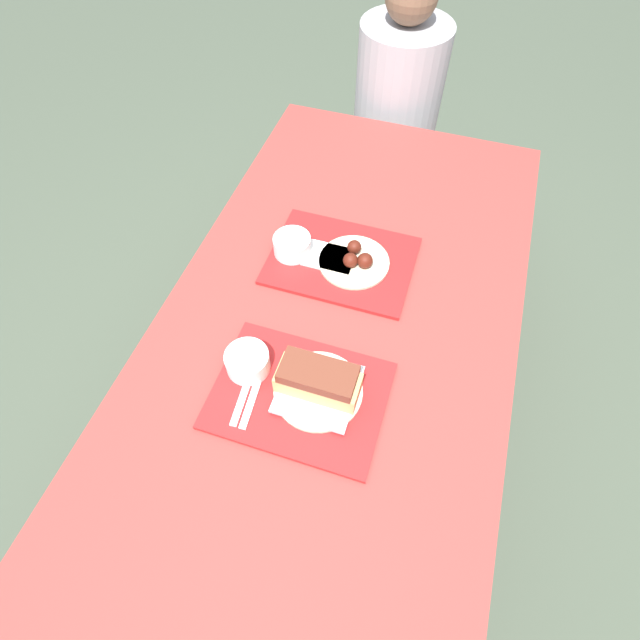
% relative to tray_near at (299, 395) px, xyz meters
% --- Properties ---
extents(ground_plane, '(12.00, 12.00, 0.00)m').
position_rel_tray_near_xyz_m(ground_plane, '(0.02, 0.15, -0.77)').
color(ground_plane, '#424C3D').
extents(picnic_table, '(0.89, 1.89, 0.77)m').
position_rel_tray_near_xyz_m(picnic_table, '(0.02, 0.15, -0.09)').
color(picnic_table, maroon).
rests_on(picnic_table, ground_plane).
extents(picnic_bench_far, '(0.84, 0.28, 0.44)m').
position_rel_tray_near_xyz_m(picnic_bench_far, '(0.02, 1.32, -0.40)').
color(picnic_bench_far, maroon).
rests_on(picnic_bench_far, ground_plane).
extents(tray_near, '(0.39, 0.29, 0.01)m').
position_rel_tray_near_xyz_m(tray_near, '(0.00, 0.00, 0.00)').
color(tray_near, red).
rests_on(tray_near, picnic_table).
extents(tray_far, '(0.39, 0.29, 0.01)m').
position_rel_tray_near_xyz_m(tray_far, '(-0.03, 0.42, 0.00)').
color(tray_far, red).
rests_on(tray_far, picnic_table).
extents(bowl_coleslaw_near, '(0.10, 0.10, 0.05)m').
position_rel_tray_near_xyz_m(bowl_coleslaw_near, '(-0.14, 0.03, 0.03)').
color(bowl_coleslaw_near, white).
rests_on(bowl_coleslaw_near, tray_near).
extents(brisket_sandwich_plate, '(0.20, 0.20, 0.10)m').
position_rel_tray_near_xyz_m(brisket_sandwich_plate, '(0.04, 0.02, 0.04)').
color(brisket_sandwich_plate, beige).
rests_on(brisket_sandwich_plate, tray_near).
extents(plastic_fork_near, '(0.03, 0.17, 0.00)m').
position_rel_tray_near_xyz_m(plastic_fork_near, '(-0.12, -0.03, 0.01)').
color(plastic_fork_near, white).
rests_on(plastic_fork_near, tray_near).
extents(plastic_knife_near, '(0.03, 0.17, 0.00)m').
position_rel_tray_near_xyz_m(plastic_knife_near, '(-0.10, -0.03, 0.01)').
color(plastic_knife_near, white).
rests_on(plastic_knife_near, tray_near).
extents(condiment_packet, '(0.04, 0.03, 0.01)m').
position_rel_tray_near_xyz_m(condiment_packet, '(-0.03, 0.07, 0.01)').
color(condiment_packet, '#A59E93').
rests_on(condiment_packet, tray_near).
extents(bowl_coleslaw_far, '(0.10, 0.10, 0.05)m').
position_rel_tray_near_xyz_m(bowl_coleslaw_far, '(-0.16, 0.41, 0.03)').
color(bowl_coleslaw_far, white).
rests_on(bowl_coleslaw_far, tray_far).
extents(wings_plate_far, '(0.19, 0.19, 0.05)m').
position_rel_tray_near_xyz_m(wings_plate_far, '(0.01, 0.42, 0.02)').
color(wings_plate_far, beige).
rests_on(wings_plate_far, tray_far).
extents(napkin_far, '(0.14, 0.10, 0.01)m').
position_rel_tray_near_xyz_m(napkin_far, '(-0.06, 0.41, 0.01)').
color(napkin_far, white).
rests_on(napkin_far, tray_far).
extents(person_seated_across, '(0.33, 0.33, 0.73)m').
position_rel_tray_near_xyz_m(person_seated_across, '(-0.07, 1.32, -0.02)').
color(person_seated_across, '#9E9EA3').
rests_on(person_seated_across, picnic_bench_far).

